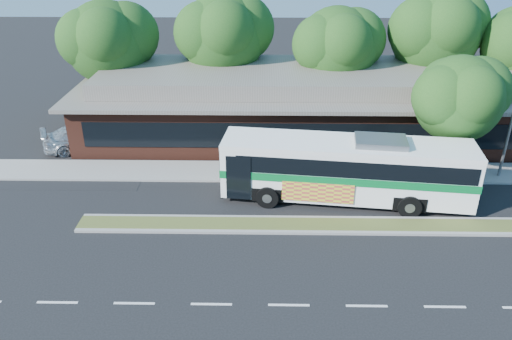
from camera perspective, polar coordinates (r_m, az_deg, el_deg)
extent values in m
plane|color=black|center=(24.26, 10.42, -7.15)|extent=(120.00, 120.00, 0.00)
cube|color=#4A4F21|center=(24.71, 10.23, -6.24)|extent=(26.00, 1.10, 0.15)
cube|color=gray|center=(29.71, 8.63, -0.22)|extent=(44.00, 2.60, 0.12)
cube|color=black|center=(35.58, -22.28, 2.53)|extent=(14.00, 12.00, 0.01)
cube|color=#502419|center=(35.15, 7.52, 6.87)|extent=(32.00, 10.00, 3.20)
cube|color=#686057|center=(34.62, 7.69, 9.55)|extent=(33.20, 11.20, 0.24)
cube|color=#686057|center=(34.44, 7.75, 10.55)|extent=(30.00, 8.00, 1.00)
cube|color=black|center=(30.45, 8.49, 3.86)|extent=(30.00, 0.06, 1.60)
cylinder|color=black|center=(38.30, -15.92, 8.35)|extent=(0.44, 0.44, 3.99)
sphere|color=#143C14|center=(37.37, -16.65, 13.78)|extent=(5.80, 5.80, 5.80)
sphere|color=#143C14|center=(37.33, -14.58, 14.75)|extent=(4.52, 4.52, 4.52)
cylinder|color=black|center=(37.73, -3.66, 9.21)|extent=(0.44, 0.44, 4.20)
sphere|color=#143C14|center=(36.76, -3.84, 15.02)|extent=(6.00, 6.00, 6.00)
sphere|color=#143C14|center=(37.03, -1.65, 15.91)|extent=(4.68, 4.68, 4.68)
cylinder|color=black|center=(37.06, 8.79, 8.29)|extent=(0.44, 0.44, 3.78)
sphere|color=#143C14|center=(36.13, 9.18, 13.68)|extent=(5.60, 5.60, 5.60)
sphere|color=#143C14|center=(36.64, 11.16, 14.42)|extent=(4.37, 4.37, 4.37)
cylinder|color=black|center=(39.46, 18.88, 8.78)|extent=(0.44, 0.44, 4.41)
sphere|color=#143C14|center=(38.52, 19.78, 14.53)|extent=(6.20, 6.20, 6.20)
sphere|color=#143C14|center=(39.32, 21.68, 15.19)|extent=(4.84, 4.84, 4.84)
cube|color=white|center=(26.21, 10.25, 0.17)|extent=(12.98, 4.21, 2.93)
cube|color=black|center=(25.98, 11.05, 1.29)|extent=(11.97, 4.14, 0.88)
cube|color=white|center=(25.66, 10.48, 2.85)|extent=(13.00, 4.23, 0.28)
cube|color=#046D2E|center=(26.25, 10.23, 0.00)|extent=(13.05, 4.28, 0.40)
cube|color=black|center=(26.48, -3.62, 1.68)|extent=(0.35, 2.37, 1.82)
cube|color=black|center=(27.05, 23.99, 0.66)|extent=(0.33, 2.21, 1.17)
cube|color=#C9483B|center=(25.29, 7.06, -2.57)|extent=(3.59, 0.48, 1.06)
cube|color=slate|center=(25.69, 14.08, 3.18)|extent=(2.73, 1.99, 0.32)
cylinder|color=black|center=(25.69, 1.31, -3.09)|extent=(1.21, 0.52, 1.17)
cylinder|color=black|center=(28.03, 1.94, -0.43)|extent=(1.21, 0.52, 1.17)
cylinder|color=black|center=(25.99, 17.13, -4.01)|extent=(1.21, 0.52, 1.17)
cylinder|color=black|center=(28.31, 16.42, -1.29)|extent=(1.21, 0.52, 1.17)
imported|color=#B8BBBF|center=(34.19, -18.77, 3.61)|extent=(5.84, 4.26, 1.57)
cylinder|color=black|center=(30.49, 21.17, 2.13)|extent=(0.44, 0.44, 3.21)
sphere|color=#143C14|center=(29.46, 22.12, 7.51)|extent=(4.76, 4.76, 4.76)
sphere|color=#143C14|center=(30.07, 23.95, 8.30)|extent=(3.71, 3.71, 3.71)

